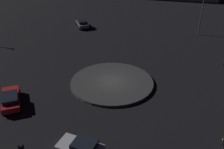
{
  "coord_description": "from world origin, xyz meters",
  "views": [
    {
      "loc": [
        3.85,
        27.1,
        16.7
      ],
      "look_at": [
        0.0,
        0.0,
        1.28
      ],
      "focal_mm": 41.08,
      "sensor_mm": 36.0,
      "label": 1
    }
  ],
  "objects_px": {
    "car_red": "(11,99)",
    "streetlamp_southwest": "(203,3)",
    "car_silver": "(81,148)",
    "car_grey": "(82,24)"
  },
  "relations": [
    {
      "from": "car_silver",
      "to": "streetlamp_southwest",
      "type": "distance_m",
      "value": 34.65
    },
    {
      "from": "streetlamp_southwest",
      "to": "car_grey",
      "type": "bearing_deg",
      "value": -18.59
    },
    {
      "from": "car_red",
      "to": "streetlamp_southwest",
      "type": "relative_size",
      "value": 0.56
    },
    {
      "from": "car_silver",
      "to": "car_grey",
      "type": "bearing_deg",
      "value": -61.03
    },
    {
      "from": "car_silver",
      "to": "streetlamp_southwest",
      "type": "bearing_deg",
      "value": -99.1
    },
    {
      "from": "car_grey",
      "to": "streetlamp_southwest",
      "type": "height_order",
      "value": "streetlamp_southwest"
    },
    {
      "from": "car_red",
      "to": "streetlamp_southwest",
      "type": "xyz_separation_m",
      "value": [
        -29.61,
        -17.74,
        5.0
      ]
    },
    {
      "from": "car_silver",
      "to": "car_red",
      "type": "xyz_separation_m",
      "value": [
        7.33,
        -8.33,
        -0.04
      ]
    },
    {
      "from": "car_silver",
      "to": "streetlamp_southwest",
      "type": "xyz_separation_m",
      "value": [
        -22.28,
        -26.07,
        4.96
      ]
    },
    {
      "from": "streetlamp_southwest",
      "to": "car_silver",
      "type": "bearing_deg",
      "value": 49.48
    }
  ]
}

